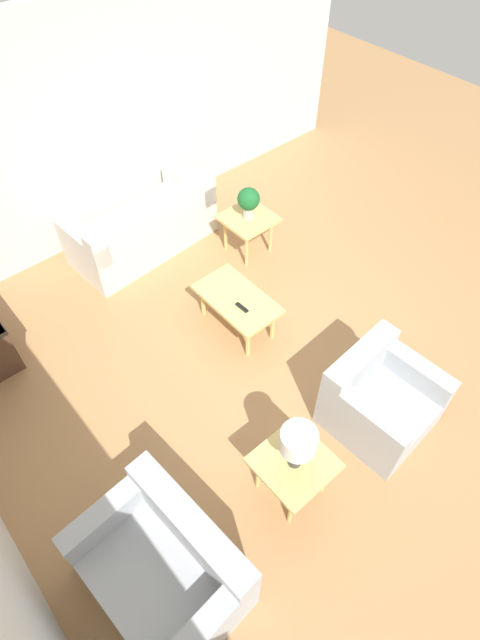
# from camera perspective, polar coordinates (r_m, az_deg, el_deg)

# --- Properties ---
(ground_plane) EXTENTS (14.00, 14.00, 0.00)m
(ground_plane) POSITION_cam_1_polar(r_m,az_deg,el_deg) (5.31, 5.26, -3.81)
(ground_plane) COLOR #A87A4C
(wall_right) EXTENTS (0.12, 7.20, 2.70)m
(wall_right) POSITION_cam_1_polar(r_m,az_deg,el_deg) (6.36, -14.79, 21.09)
(wall_right) COLOR silver
(wall_right) RESTS_ON ground_plane
(sofa) EXTENTS (0.94, 1.83, 0.81)m
(sofa) POSITION_cam_1_polar(r_m,az_deg,el_deg) (6.33, -10.87, 10.23)
(sofa) COLOR silver
(sofa) RESTS_ON ground_plane
(armchair) EXTENTS (0.90, 0.90, 0.80)m
(armchair) POSITION_cam_1_polar(r_m,az_deg,el_deg) (4.76, 15.52, -8.81)
(armchair) COLOR #A8ADB2
(armchair) RESTS_ON ground_plane
(loveseat) EXTENTS (1.25, 0.93, 0.80)m
(loveseat) POSITION_cam_1_polar(r_m,az_deg,el_deg) (4.10, -8.52, -26.19)
(loveseat) COLOR #A8ADB2
(loveseat) RESTS_ON ground_plane
(coffee_table) EXTENTS (0.93, 0.53, 0.45)m
(coffee_table) POSITION_cam_1_polar(r_m,az_deg,el_deg) (5.23, -0.34, 2.11)
(coffee_table) COLOR tan
(coffee_table) RESTS_ON ground_plane
(side_table_plant) EXTENTS (0.58, 0.58, 0.52)m
(side_table_plant) POSITION_cam_1_polar(r_m,az_deg,el_deg) (6.10, 0.95, 11.15)
(side_table_plant) COLOR tan
(side_table_plant) RESTS_ON ground_plane
(side_table_lamp) EXTENTS (0.58, 0.58, 0.52)m
(side_table_lamp) POSITION_cam_1_polar(r_m,az_deg,el_deg) (4.19, 6.14, -16.23)
(side_table_lamp) COLOR tan
(side_table_lamp) RESTS_ON ground_plane
(potted_plant) EXTENTS (0.26, 0.26, 0.39)m
(potted_plant) POSITION_cam_1_polar(r_m,az_deg,el_deg) (5.91, 0.99, 13.50)
(potted_plant) COLOR #B2ADA3
(potted_plant) RESTS_ON side_table_plant
(table_lamp) EXTENTS (0.28, 0.28, 0.46)m
(table_lamp) POSITION_cam_1_polar(r_m,az_deg,el_deg) (3.83, 6.64, -13.82)
(table_lamp) COLOR #333333
(table_lamp) RESTS_ON side_table_lamp
(remote_control) EXTENTS (0.16, 0.05, 0.02)m
(remote_control) POSITION_cam_1_polar(r_m,az_deg,el_deg) (5.09, 0.22, 1.44)
(remote_control) COLOR black
(remote_control) RESTS_ON coffee_table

